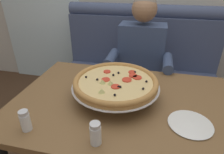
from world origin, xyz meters
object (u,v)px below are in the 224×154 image
object	(u,v)px
booth_bench	(137,79)
pizza	(116,82)
dining_table	(123,112)
shaker_pepper_flakes	(96,135)
plate_near_left	(190,123)
diner_main	(140,62)
shaker_parmesan	(26,122)
patio_chair	(82,31)

from	to	relation	value
booth_bench	pizza	bearing A→B (deg)	-93.47
dining_table	shaker_pepper_flakes	world-z (taller)	shaker_pepper_flakes
shaker_pepper_flakes	plate_near_left	world-z (taller)	shaker_pepper_flakes
booth_bench	pizza	size ratio (longest dim) A/B	3.14
diner_main	pizza	distance (m)	0.64
dining_table	shaker_pepper_flakes	distance (m)	0.38
diner_main	shaker_parmesan	bearing A→B (deg)	-114.17
dining_table	diner_main	distance (m)	0.65
booth_bench	shaker_parmesan	bearing A→B (deg)	-108.16
pizza	dining_table	bearing A→B (deg)	-27.14
dining_table	shaker_pepper_flakes	bearing A→B (deg)	-100.25
dining_table	plate_near_left	bearing A→B (deg)	-19.28
diner_main	plate_near_left	size ratio (longest dim) A/B	5.79
shaker_pepper_flakes	plate_near_left	size ratio (longest dim) A/B	0.51
pizza	diner_main	bearing A→B (deg)	82.10
shaker_pepper_flakes	plate_near_left	bearing A→B (deg)	27.27
booth_bench	patio_chair	size ratio (longest dim) A/B	1.89
plate_near_left	pizza	bearing A→B (deg)	159.65
diner_main	pizza	size ratio (longest dim) A/B	2.46
diner_main	plate_near_left	xyz separation A→B (m)	(0.33, -0.78, 0.03)
dining_table	pizza	world-z (taller)	pizza
diner_main	pizza	bearing A→B (deg)	-97.90
shaker_parmesan	plate_near_left	size ratio (longest dim) A/B	0.50
shaker_pepper_flakes	dining_table	bearing A→B (deg)	79.75
plate_near_left	patio_chair	world-z (taller)	patio_chair
shaker_parmesan	patio_chair	distance (m)	2.65
patio_chair	plate_near_left	bearing A→B (deg)	-57.59
shaker_parmesan	pizza	bearing A→B (deg)	45.73
dining_table	plate_near_left	size ratio (longest dim) A/B	5.94
dining_table	patio_chair	distance (m)	2.47
booth_bench	shaker_parmesan	distance (m)	1.38
diner_main	shaker_parmesan	distance (m)	1.09
dining_table	pizza	distance (m)	0.20
booth_bench	shaker_pepper_flakes	world-z (taller)	booth_bench
patio_chair	diner_main	bearing A→B (deg)	-53.49
plate_near_left	patio_chair	distance (m)	2.77
shaker_pepper_flakes	booth_bench	bearing A→B (deg)	87.17
pizza	shaker_pepper_flakes	size ratio (longest dim) A/B	4.63
shaker_parmesan	plate_near_left	world-z (taller)	shaker_parmesan
plate_near_left	diner_main	bearing A→B (deg)	112.99
booth_bench	plate_near_left	size ratio (longest dim) A/B	7.38
booth_bench	shaker_pepper_flakes	bearing A→B (deg)	-92.83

